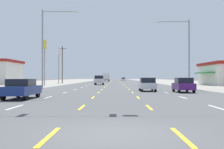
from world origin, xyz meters
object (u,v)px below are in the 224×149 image
object	(u,v)px
streetlight_right_row_0	(185,48)
box_truck_inner_left_far	(106,77)
suv_inner_left_midfar	(99,80)
pole_sign_left_row_1	(44,51)
streetlight_left_row_0	(46,43)
hatchback_inner_right_mid	(147,84)
pole_sign_left_row_2	(59,55)
hatchback_far_right_near	(183,85)
sedan_far_left_nearest	(22,89)
hatchback_inner_right_farther	(123,79)

from	to	relation	value
streetlight_right_row_0	box_truck_inner_left_far	bearing A→B (deg)	99.88
suv_inner_left_midfar	pole_sign_left_row_1	xyz separation A→B (m)	(-10.28, -6.59, 5.77)
box_truck_inner_left_far	streetlight_right_row_0	xyz separation A→B (m)	(13.33, -76.54, 3.76)
streetlight_left_row_0	hatchback_inner_right_mid	bearing A→B (deg)	-28.02
pole_sign_left_row_2	hatchback_far_right_near	bearing A→B (deg)	-64.20
box_truck_inner_left_far	pole_sign_left_row_1	world-z (taller)	pole_sign_left_row_1
sedan_far_left_nearest	box_truck_inner_left_far	xyz separation A→B (m)	(3.19, 95.57, 1.08)
suv_inner_left_midfar	streetlight_right_row_0	distance (m)	26.63
sedan_far_left_nearest	hatchback_inner_right_mid	distance (m)	15.92
hatchback_inner_right_farther	pole_sign_left_row_2	size ratio (longest dim) A/B	0.41
hatchback_inner_right_farther	pole_sign_left_row_1	xyz separation A→B (m)	(-17.42, -80.28, 6.01)
box_truck_inner_left_far	streetlight_left_row_0	xyz separation A→B (m)	(-5.96, -76.54, 4.56)
hatchback_far_right_near	streetlight_left_row_0	world-z (taller)	streetlight_left_row_0
hatchback_far_right_near	box_truck_inner_left_far	world-z (taller)	box_truck_inner_left_far
hatchback_far_right_near	hatchback_inner_right_mid	bearing A→B (deg)	145.38
suv_inner_left_midfar	pole_sign_left_row_1	bearing A→B (deg)	-147.34
hatchback_far_right_near	streetlight_right_row_0	xyz separation A→B (m)	(2.50, 9.49, 4.81)
hatchback_inner_right_mid	streetlight_left_row_0	world-z (taller)	streetlight_left_row_0
hatchback_far_right_near	hatchback_inner_right_farther	bearing A→B (deg)	91.91
sedan_far_left_nearest	streetlight_right_row_0	distance (m)	25.66
pole_sign_left_row_2	sedan_far_left_nearest	bearing A→B (deg)	-81.64
suv_inner_left_midfar	pole_sign_left_row_1	world-z (taller)	pole_sign_left_row_1
hatchback_far_right_near	suv_inner_left_midfar	xyz separation A→B (m)	(-10.68, 32.18, 0.24)
hatchback_inner_right_mid	box_truck_inner_left_far	xyz separation A→B (m)	(-7.30, 83.60, 1.05)
hatchback_far_right_near	sedan_far_left_nearest	bearing A→B (deg)	-145.76
hatchback_far_right_near	streetlight_right_row_0	size ratio (longest dim) A/B	0.41
pole_sign_left_row_1	hatchback_far_right_near	bearing A→B (deg)	-50.68
hatchback_inner_right_mid	sedan_far_left_nearest	bearing A→B (deg)	-131.24
hatchback_inner_right_farther	streetlight_left_row_0	size ratio (longest dim) A/B	0.36
sedan_far_left_nearest	pole_sign_left_row_2	distance (m)	56.34
hatchback_inner_right_mid	streetlight_left_row_0	xyz separation A→B (m)	(-13.27, 7.06, 5.61)
box_truck_inner_left_far	sedan_far_left_nearest	bearing A→B (deg)	-91.91
hatchback_far_right_near	hatchback_inner_right_farther	distance (m)	105.93
suv_inner_left_midfar	hatchback_inner_right_farther	world-z (taller)	suv_inner_left_midfar
suv_inner_left_midfar	box_truck_inner_left_far	xyz separation A→B (m)	(-0.15, 53.85, 0.81)
box_truck_inner_left_far	pole_sign_left_row_1	xyz separation A→B (m)	(-10.13, -60.44, 4.96)
streetlight_left_row_0	box_truck_inner_left_far	bearing A→B (deg)	85.54
hatchback_far_right_near	pole_sign_left_row_1	bearing A→B (deg)	129.32
hatchback_inner_right_mid	streetlight_right_row_0	distance (m)	10.45
hatchback_inner_right_farther	pole_sign_left_row_1	world-z (taller)	pole_sign_left_row_1
hatchback_inner_right_farther	hatchback_far_right_near	bearing A→B (deg)	-88.09
box_truck_inner_left_far	hatchback_inner_right_farther	size ratio (longest dim) A/B	1.85
sedan_far_left_nearest	streetlight_left_row_0	size ratio (longest dim) A/B	0.41
hatchback_inner_right_mid	hatchback_inner_right_farther	bearing A→B (deg)	90.01
box_truck_inner_left_far	pole_sign_left_row_2	world-z (taller)	pole_sign_left_row_2
suv_inner_left_midfar	pole_sign_left_row_2	size ratio (longest dim) A/B	0.52
hatchback_far_right_near	hatchback_inner_right_mid	distance (m)	4.28
hatchback_inner_right_farther	streetlight_right_row_0	bearing A→B (deg)	-86.41
hatchback_inner_right_farther	suv_inner_left_midfar	bearing A→B (deg)	-95.54
pole_sign_left_row_2	streetlight_left_row_0	size ratio (longest dim) A/B	0.86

